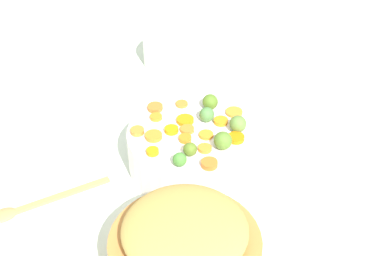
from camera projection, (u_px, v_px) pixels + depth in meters
tabletop at (186, 184)px, 1.28m from camera, size 2.40×2.40×0.02m
serving_bowl_carrots at (192, 149)px, 1.28m from camera, size 0.29×0.29×0.10m
stuffing_mound at (185, 230)px, 0.98m from camera, size 0.22×0.22×0.05m
carrot_slice_0 at (137, 131)px, 1.25m from camera, size 0.04×0.04×0.01m
carrot_slice_1 at (156, 117)px, 1.29m from camera, size 0.03×0.03×0.01m
carrot_slice_2 at (221, 121)px, 1.28m from camera, size 0.05×0.05×0.01m
carrot_slice_3 at (234, 112)px, 1.31m from camera, size 0.05×0.05×0.01m
carrot_slice_4 at (155, 107)px, 1.32m from camera, size 0.05×0.05×0.01m
carrot_slice_5 at (185, 138)px, 1.23m from camera, size 0.04×0.04×0.01m
carrot_slice_6 at (205, 148)px, 1.20m from camera, size 0.03×0.03×0.01m
carrot_slice_7 at (236, 138)px, 1.23m from camera, size 0.05×0.05×0.01m
carrot_slice_8 at (209, 164)px, 1.16m from camera, size 0.05×0.05×0.01m
carrot_slice_9 at (182, 104)px, 1.33m from camera, size 0.04×0.04×0.01m
carrot_slice_10 at (171, 130)px, 1.25m from camera, size 0.04×0.04×0.01m
carrot_slice_11 at (153, 152)px, 1.19m from camera, size 0.03×0.03×0.01m
carrot_slice_12 at (154, 136)px, 1.23m from camera, size 0.05×0.05×0.01m
carrot_slice_13 at (206, 135)px, 1.24m from camera, size 0.04×0.04×0.01m
carrot_slice_14 at (187, 130)px, 1.25m from camera, size 0.04×0.04×0.01m
carrot_slice_15 at (185, 120)px, 1.28m from camera, size 0.06×0.06×0.01m
brussels_sprout_0 at (180, 159)px, 1.16m from camera, size 0.03×0.03×0.03m
brussels_sprout_1 at (238, 124)px, 1.24m from camera, size 0.04×0.04×0.04m
brussels_sprout_2 at (207, 115)px, 1.27m from camera, size 0.03×0.03×0.03m
brussels_sprout_3 at (191, 149)px, 1.18m from camera, size 0.03×0.03×0.03m
brussels_sprout_4 at (210, 102)px, 1.31m from camera, size 0.04×0.04×0.04m
brussels_sprout_5 at (223, 141)px, 1.20m from camera, size 0.04×0.04×0.04m
wooden_spoon at (32, 205)px, 1.21m from camera, size 0.27×0.07×0.01m
casserole_dish at (177, 50)px, 1.66m from camera, size 0.20×0.20×0.08m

